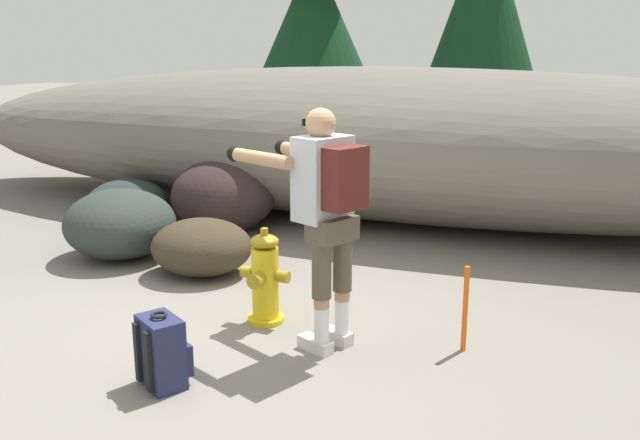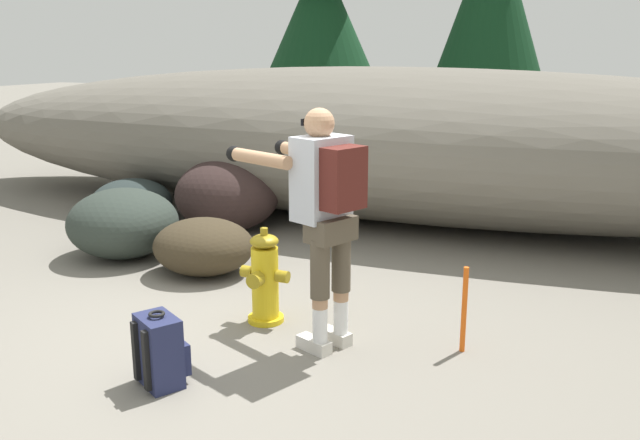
% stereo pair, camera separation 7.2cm
% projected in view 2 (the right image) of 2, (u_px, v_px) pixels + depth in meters
% --- Properties ---
extents(ground_plane, '(56.00, 56.00, 0.04)m').
position_uv_depth(ground_plane, '(226.00, 336.00, 4.90)').
color(ground_plane, slate).
extents(dirt_embankment, '(12.64, 3.20, 1.79)m').
position_uv_depth(dirt_embankment, '(390.00, 143.00, 8.17)').
color(dirt_embankment, '#666056').
rests_on(dirt_embankment, ground_plane).
extents(fire_hydrant, '(0.38, 0.33, 0.73)m').
position_uv_depth(fire_hydrant, '(265.00, 279.00, 5.04)').
color(fire_hydrant, gold).
rests_on(fire_hydrant, ground_plane).
extents(utility_worker, '(1.04, 0.74, 1.63)m').
position_uv_depth(utility_worker, '(322.00, 200.00, 4.45)').
color(utility_worker, beige).
rests_on(utility_worker, ground_plane).
extents(spare_backpack, '(0.36, 0.36, 0.47)m').
position_uv_depth(spare_backpack, '(160.00, 351.00, 4.11)').
color(spare_backpack, '#23284C').
rests_on(spare_backpack, ground_plane).
extents(boulder_large, '(1.52, 1.52, 0.67)m').
position_uv_depth(boulder_large, '(123.00, 223.00, 6.64)').
color(boulder_large, '#2B342E').
rests_on(boulder_large, ground_plane).
extents(boulder_mid, '(1.05, 0.97, 0.51)m').
position_uv_depth(boulder_mid, '(204.00, 246.00, 6.14)').
color(boulder_mid, '#372E1F').
rests_on(boulder_mid, ground_plane).
extents(boulder_small, '(1.38, 1.38, 0.82)m').
position_uv_depth(boulder_small, '(227.00, 195.00, 7.59)').
color(boulder_small, '#2F2220').
rests_on(boulder_small, ground_plane).
extents(boulder_outlier, '(1.20, 1.24, 0.54)m').
position_uv_depth(boulder_outlier, '(132.00, 202.00, 7.85)').
color(boulder_outlier, '#26302F').
rests_on(boulder_outlier, ground_plane).
extents(survey_stake, '(0.04, 0.04, 0.60)m').
position_uv_depth(survey_stake, '(464.00, 310.00, 4.54)').
color(survey_stake, '#E55914').
rests_on(survey_stake, ground_plane).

